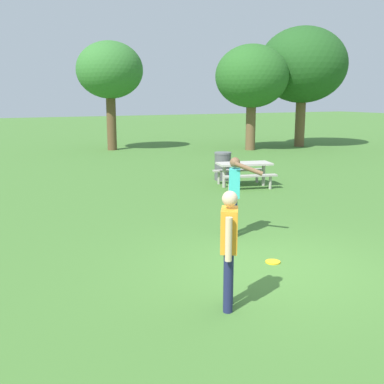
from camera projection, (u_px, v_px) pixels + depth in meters
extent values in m
plane|color=#447530|center=(278.00, 267.00, 7.99)|extent=(120.00, 120.00, 0.00)
cylinder|color=#1E234C|center=(228.00, 283.00, 6.27)|extent=(0.13, 0.13, 0.82)
cylinder|color=#1E234C|center=(229.00, 276.00, 6.53)|extent=(0.13, 0.13, 0.82)
cube|color=orange|center=(229.00, 230.00, 6.26)|extent=(0.39, 0.44, 0.58)
sphere|color=beige|center=(230.00, 199.00, 6.17)|extent=(0.21, 0.21, 0.21)
cylinder|color=beige|center=(229.00, 239.00, 6.02)|extent=(0.09, 0.09, 0.58)
cylinder|color=beige|center=(230.00, 228.00, 6.52)|extent=(0.09, 0.09, 0.58)
cylinder|color=#1E234C|center=(234.00, 215.00, 9.89)|extent=(0.13, 0.13, 0.82)
cylinder|color=#1E234C|center=(234.00, 218.00, 9.63)|extent=(0.13, 0.13, 0.82)
cube|color=#33B2AD|center=(235.00, 183.00, 9.62)|extent=(0.39, 0.44, 0.58)
sphere|color=brown|center=(235.00, 162.00, 9.53)|extent=(0.21, 0.21, 0.21)
cylinder|color=brown|center=(235.00, 183.00, 9.88)|extent=(0.09, 0.09, 0.58)
cylinder|color=brown|center=(248.00, 169.00, 9.27)|extent=(0.53, 0.39, 0.28)
cylinder|color=yellow|center=(273.00, 262.00, 8.22)|extent=(0.26, 0.26, 0.03)
cube|color=#B2ADA3|center=(244.00, 164.00, 14.96)|extent=(1.83, 1.15, 0.06)
cube|color=#A49F96|center=(250.00, 176.00, 14.47)|extent=(1.71, 0.66, 0.05)
cube|color=#A49F96|center=(238.00, 170.00, 15.58)|extent=(1.71, 0.66, 0.05)
cylinder|color=#A49F96|center=(224.00, 176.00, 14.89)|extent=(0.11, 0.11, 0.71)
cylinder|color=#A49F96|center=(230.00, 184.00, 14.37)|extent=(0.09, 0.09, 0.41)
cylinder|color=#A49F96|center=(219.00, 178.00, 15.48)|extent=(0.09, 0.09, 0.41)
cylinder|color=#A49F96|center=(263.00, 175.00, 15.19)|extent=(0.11, 0.11, 0.71)
cylinder|color=#A49F96|center=(270.00, 182.00, 14.67)|extent=(0.09, 0.09, 0.41)
cylinder|color=#A49F96|center=(257.00, 176.00, 15.77)|extent=(0.09, 0.09, 0.41)
cylinder|color=#515156|center=(223.00, 167.00, 16.23)|extent=(0.56, 0.56, 0.90)
cylinder|color=slate|center=(223.00, 153.00, 16.13)|extent=(0.59, 0.59, 0.06)
cylinder|color=brown|center=(111.00, 120.00, 24.97)|extent=(0.50, 0.50, 3.22)
ellipsoid|color=#33702D|center=(110.00, 70.00, 24.45)|extent=(3.46, 3.46, 2.94)
cylinder|color=brown|center=(251.00, 124.00, 25.05)|extent=(0.51, 0.51, 2.80)
ellipsoid|color=#286023|center=(252.00, 76.00, 24.55)|extent=(3.83, 3.83, 3.25)
cylinder|color=brown|center=(300.00, 118.00, 26.76)|extent=(0.56, 0.56, 3.19)
ellipsoid|color=#21511E|center=(303.00, 65.00, 26.17)|extent=(4.89, 4.89, 4.16)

